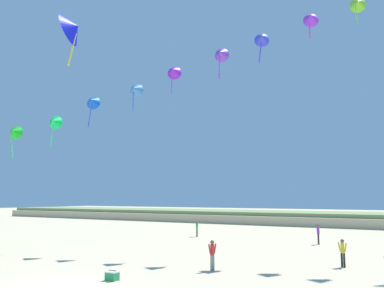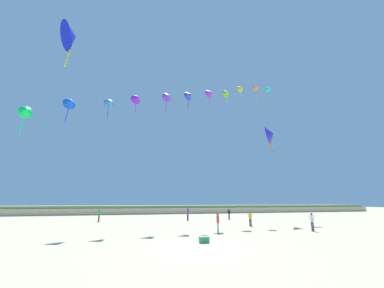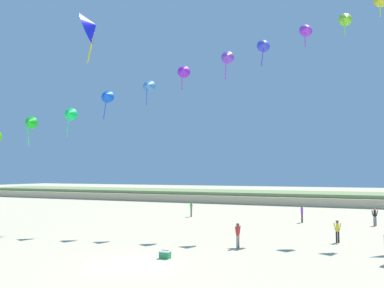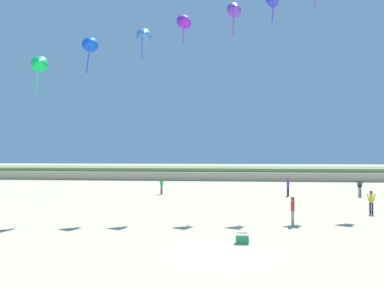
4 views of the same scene
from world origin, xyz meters
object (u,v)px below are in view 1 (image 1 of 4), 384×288
Objects in this scene: person_near_left at (343,251)px; person_far_left at (318,232)px; person_near_right at (197,228)px; person_mid_center at (212,253)px; large_kite_mid_trail at (73,28)px; beach_cooler at (112,276)px.

person_near_left is 0.92× the size of person_far_left.
person_near_right is 11.65m from person_far_left.
person_mid_center is (-5.59, -4.63, 0.03)m from person_near_left.
person_near_left is 0.34× the size of large_kite_mid_trail.
person_far_left is at bearing 110.50° from person_near_left.
person_near_right is (-15.51, 10.75, 0.01)m from person_near_left.
person_mid_center is 0.36× the size of large_kite_mid_trail.
person_far_left is 2.85× the size of beach_cooler.
person_far_left is at bearing 76.95° from beach_cooler.
beach_cooler is (7.13, -19.88, -0.67)m from person_near_right.
person_mid_center is at bearing -57.17° from person_near_right.
person_near_right is 0.35× the size of large_kite_mid_trail.
person_near_left reaches higher than beach_cooler.
large_kite_mid_trail is 7.66× the size of beach_cooler.
beach_cooler is at bearing -31.26° from large_kite_mid_trail.
person_mid_center is at bearing -6.99° from large_kite_mid_trail.
person_far_left is (11.64, -0.40, 0.07)m from person_near_right.
large_kite_mid_trail reaches higher than beach_cooler.
person_near_right is 18.30m from person_mid_center.
large_kite_mid_trail is 20.15m from beach_cooler.
person_near_left is 2.62× the size of beach_cooler.
person_mid_center reaches higher than beach_cooler.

